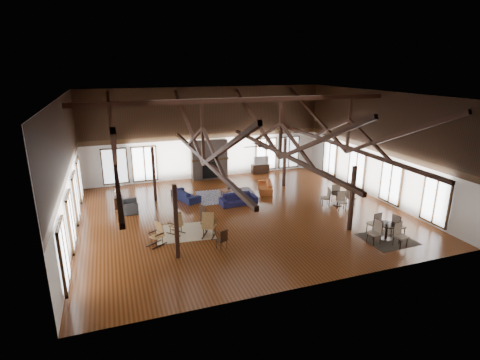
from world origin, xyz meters
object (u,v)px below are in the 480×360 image
object	(u,v)px
cafe_table_far	(338,197)
sofa_navy_left	(186,194)
sofa_orange	(265,186)
armchair	(129,207)
sofa_navy_front	(239,199)
cafe_table_near	(387,229)
tv_console	(260,169)
coffee_table	(230,190)

from	to	relation	value
cafe_table_far	sofa_navy_left	bearing A→B (deg)	154.51
sofa_orange	armchair	xyz separation A→B (m)	(-8.00, -0.90, 0.03)
sofa_navy_front	sofa_navy_left	distance (m)	3.12
sofa_navy_front	cafe_table_near	distance (m)	7.79
sofa_navy_front	sofa_orange	size ratio (longest dim) A/B	1.03
armchair	tv_console	xyz separation A→B (m)	(9.23, 4.69, -0.01)
sofa_navy_front	sofa_navy_left	world-z (taller)	sofa_navy_left
coffee_table	cafe_table_near	xyz separation A→B (m)	(4.69, -7.68, 0.13)
cafe_table_far	coffee_table	bearing A→B (deg)	146.52
tv_console	sofa_navy_left	bearing A→B (deg)	-148.74
coffee_table	cafe_table_near	bearing A→B (deg)	-76.17
sofa_navy_left	cafe_table_near	world-z (taller)	cafe_table_near
coffee_table	armchair	bearing A→B (deg)	169.40
cafe_table_far	sofa_navy_front	bearing A→B (deg)	159.36
sofa_navy_front	sofa_orange	xyz separation A→B (m)	(2.28, 1.65, -0.01)
sofa_orange	armchair	distance (m)	8.05
cafe_table_far	cafe_table_near	bearing A→B (deg)	-95.13
cafe_table_near	tv_console	distance (m)	11.73
armchair	cafe_table_far	distance (m)	11.11
sofa_navy_front	sofa_navy_left	bearing A→B (deg)	143.37
sofa_navy_front	tv_console	distance (m)	6.47
sofa_navy_front	armchair	distance (m)	5.77
cafe_table_near	armchair	bearing A→B (deg)	146.15
sofa_navy_left	tv_console	size ratio (longest dim) A/B	1.66
cafe_table_near	cafe_table_far	bearing A→B (deg)	84.87
coffee_table	sofa_orange	bearing A→B (deg)	-12.54
sofa_navy_left	tv_console	distance (m)	7.13
sofa_orange	cafe_table_far	xyz separation A→B (m)	(2.78, -3.56, 0.20)
sofa_navy_left	armchair	world-z (taller)	armchair
sofa_navy_front	cafe_table_far	xyz separation A→B (m)	(5.06, -1.91, 0.19)
sofa_orange	cafe_table_far	distance (m)	4.52
sofa_navy_left	cafe_table_near	xyz separation A→B (m)	(7.26, -7.97, 0.22)
sofa_orange	cafe_table_near	world-z (taller)	cafe_table_near
coffee_table	tv_console	size ratio (longest dim) A/B	1.03
sofa_orange	sofa_navy_front	bearing A→B (deg)	-35.18
cafe_table_near	tv_console	size ratio (longest dim) A/B	1.62
sofa_navy_front	cafe_table_near	xyz separation A→B (m)	(4.67, -6.23, 0.22)
sofa_navy_front	sofa_orange	world-z (taller)	sofa_navy_front
tv_console	coffee_table	bearing A→B (deg)	-131.45
coffee_table	tv_console	world-z (taller)	tv_console
cafe_table_near	cafe_table_far	size ratio (longest dim) A/B	1.05
sofa_orange	cafe_table_far	world-z (taller)	cafe_table_far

